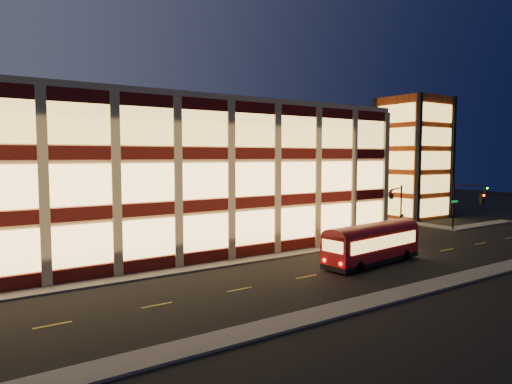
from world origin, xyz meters
TOP-DOWN VIEW (x-y plane):
  - ground at (0.00, 0.00)m, footprint 200.00×200.00m
  - sidewalk_office_south at (-3.00, 1.00)m, footprint 54.00×2.00m
  - sidewalk_office_east at (23.00, 17.00)m, footprint 2.00×30.00m
  - sidewalk_tower_south at (40.00, 1.00)m, footprint 14.00×2.00m
  - sidewalk_tower_west at (34.00, 17.00)m, footprint 2.00×30.00m
  - sidewalk_near at (0.00, -13.00)m, footprint 100.00×2.00m
  - office_building at (-2.91, 16.91)m, footprint 50.45×30.45m
  - stair_tower at (39.95, 11.95)m, footprint 8.60×8.60m
  - traffic_signal_far at (22.21, 0.24)m, footprint 3.79×1.87m
  - traffic_signal_right at (33.50, -0.62)m, footprint 1.20×4.37m
  - traffic_signal_near at (23.50, -11.03)m, footprint 0.32×4.45m
  - trolley_bus at (11.47, -5.85)m, footprint 10.53×3.69m

SIDE VIEW (x-z plane):
  - ground at x=0.00m, z-range 0.00..0.00m
  - sidewalk_office_south at x=-3.00m, z-range 0.00..0.15m
  - sidewalk_office_east at x=23.00m, z-range 0.00..0.15m
  - sidewalk_tower_south at x=40.00m, z-range 0.00..0.15m
  - sidewalk_tower_west at x=34.00m, z-range 0.00..0.15m
  - sidewalk_near at x=0.00m, z-range 0.00..0.15m
  - trolley_bus at x=11.47m, z-range 0.19..3.68m
  - traffic_signal_right at x=33.50m, z-range 1.10..7.10m
  - traffic_signal_far at x=22.21m, z-range 1.11..7.11m
  - traffic_signal_near at x=23.50m, z-range 1.13..7.13m
  - office_building at x=-2.91m, z-range 0.00..14.50m
  - stair_tower at x=39.95m, z-range -0.01..17.99m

